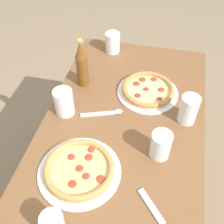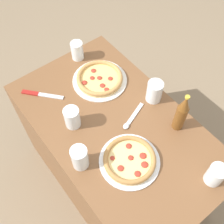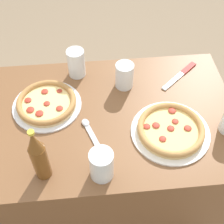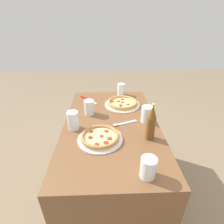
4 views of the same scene
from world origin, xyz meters
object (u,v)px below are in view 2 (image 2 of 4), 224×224
at_px(glass_water, 77,51).
at_px(beer_bottle, 182,113).
at_px(glass_red_wine, 80,158).
at_px(glass_lemonade, 72,118).
at_px(glass_iced_tea, 215,175).
at_px(spoon, 131,119).
at_px(pizza_pepperoni, 130,160).
at_px(glass_cola, 154,92).
at_px(pizza_veggie, 100,79).
at_px(knife, 41,94).

xyz_separation_m(glass_water, beer_bottle, (0.71, 0.13, 0.07)).
bearing_deg(glass_red_wine, glass_lemonade, 155.54).
xyz_separation_m(glass_iced_tea, spoon, (-0.47, -0.08, -0.04)).
height_order(glass_lemonade, glass_water, glass_lemonade).
distance_m(pizza_pepperoni, glass_cola, 0.40).
bearing_deg(beer_bottle, spoon, -136.59).
height_order(pizza_veggie, glass_iced_tea, glass_iced_tea).
height_order(pizza_veggie, beer_bottle, beer_bottle).
bearing_deg(glass_cola, knife, -130.26).
bearing_deg(glass_water, pizza_veggie, -1.52).
relative_size(pizza_veggie, glass_iced_tea, 2.77).
xyz_separation_m(glass_red_wine, knife, (-0.47, 0.05, -0.05)).
bearing_deg(knife, beer_bottle, 36.69).
xyz_separation_m(pizza_pepperoni, glass_cola, (-0.20, 0.34, 0.04)).
xyz_separation_m(glass_iced_tea, glass_red_wine, (-0.43, -0.42, 0.01)).
bearing_deg(glass_lemonade, glass_water, 142.98).
bearing_deg(glass_red_wine, beer_bottle, 75.51).
xyz_separation_m(glass_red_wine, glass_water, (-0.58, 0.38, -0.01)).
xyz_separation_m(glass_water, knife, (0.11, -0.32, -0.05)).
distance_m(glass_lemonade, spoon, 0.30).
bearing_deg(spoon, beer_bottle, 43.41).
bearing_deg(pizza_pepperoni, pizza_veggie, 159.08).
distance_m(pizza_pepperoni, spoon, 0.23).
distance_m(glass_iced_tea, spoon, 0.48).
xyz_separation_m(beer_bottle, spoon, (-0.17, -0.16, -0.11)).
distance_m(glass_red_wine, spoon, 0.35).
xyz_separation_m(glass_iced_tea, glass_lemonade, (-0.63, -0.33, 0.00)).
height_order(glass_red_wine, knife, glass_red_wine).
height_order(pizza_pepperoni, glass_cola, glass_cola).
height_order(glass_cola, knife, glass_cola).
height_order(pizza_veggie, knife, pizza_veggie).
xyz_separation_m(glass_iced_tea, beer_bottle, (-0.30, 0.08, 0.07)).
height_order(glass_red_wine, beer_bottle, beer_bottle).
bearing_deg(glass_water, glass_iced_tea, 2.73).
height_order(pizza_veggie, glass_water, glass_water).
height_order(glass_cola, glass_iced_tea, glass_cola).
bearing_deg(glass_cola, pizza_pepperoni, -58.86).
height_order(glass_cola, glass_lemonade, glass_cola).
height_order(glass_cola, spoon, glass_cola).
distance_m(glass_lemonade, glass_red_wine, 0.23).
height_order(glass_lemonade, knife, glass_lemonade).
distance_m(glass_red_wine, glass_water, 0.69).
bearing_deg(glass_water, pizza_pepperoni, -15.01).
bearing_deg(knife, glass_iced_tea, 22.37).
height_order(glass_iced_tea, glass_lemonade, glass_lemonade).
relative_size(pizza_veggie, spoon, 1.67).
relative_size(pizza_pepperoni, glass_red_wine, 2.20).
bearing_deg(spoon, glass_iced_tea, 10.18).
relative_size(glass_cola, glass_water, 1.09).
bearing_deg(glass_red_wine, pizza_veggie, 133.56).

